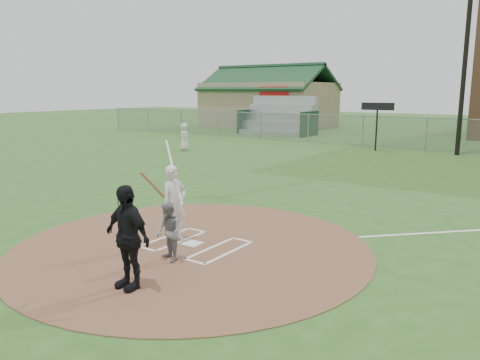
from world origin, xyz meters
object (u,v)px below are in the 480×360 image
Objects in this scene: catcher at (168,232)px; umpire at (127,237)px; ondeck_player at (184,137)px; batter_at_plate at (174,204)px; home_plate at (192,244)px.

umpire reaches higher than catcher.
catcher is at bearing 107.47° from umpire.
umpire is 20.42m from ondeck_player.
batter_at_plate is at bearing 149.59° from catcher.
ondeck_player is (-12.72, 15.97, -0.15)m from umpire.
home_plate is 0.21× the size of batter_at_plate.
batter_at_plate is at bearing 165.13° from ondeck_player.
catcher is at bearing -74.62° from home_plate.
batter_at_plate reaches higher than home_plate.
home_plate is at bearing 166.45° from ondeck_player.
ondeck_player is at bearing 132.00° from home_plate.
home_plate is at bearing 108.38° from umpire.
batter_at_plate is at bearing 118.67° from umpire.
umpire is at bearing -75.76° from home_plate.
catcher is 0.68× the size of batter_at_plate.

